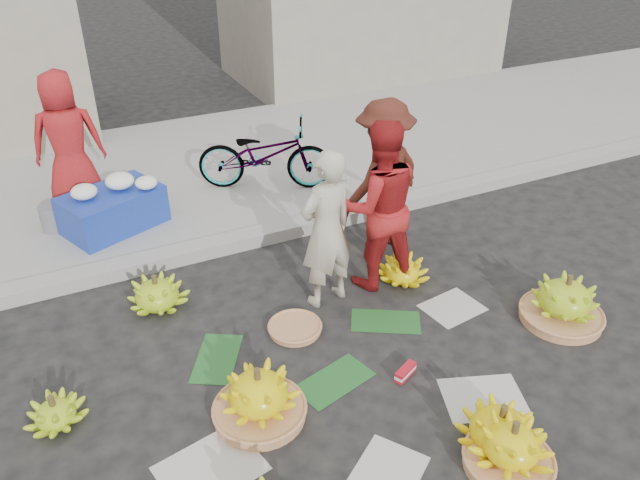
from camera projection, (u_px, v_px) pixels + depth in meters
name	position (u px, v px, depth m)	size (l,w,h in m)	color
ground	(334.00, 363.00, 5.41)	(80.00, 80.00, 0.00)	black
curb	(246.00, 239.00, 7.07)	(40.00, 0.25, 0.15)	gray
sidewalk	(195.00, 171.00, 8.70)	(40.00, 4.00, 0.12)	gray
newspaper_scatter	(381.00, 427.00, 4.79)	(3.20, 1.80, 0.00)	beige
banana_leaves	(314.00, 352.00, 5.53)	(2.00, 1.00, 0.00)	#1B5221
banana_bunch_0	(259.00, 396.00, 4.78)	(0.76, 0.76, 0.49)	#B3754B
banana_bunch_2	(511.00, 448.00, 4.38)	(0.63, 0.63, 0.44)	#B3754B
banana_bunch_3	(500.00, 427.00, 4.57)	(0.71, 0.71, 0.38)	yellow
banana_bunch_4	(565.00, 301.00, 5.81)	(0.76, 0.76, 0.51)	#B3754B
banana_bunch_5	(402.00, 269.00, 6.42)	(0.63, 0.63, 0.32)	yellow
banana_bunch_6	(55.00, 413.00, 4.76)	(0.49, 0.49, 0.28)	#8BB91A
banana_bunch_7	(157.00, 293.00, 6.02)	(0.61, 0.61, 0.37)	#8BB91A
basket_spare	(295.00, 328.00, 5.77)	(0.48, 0.48, 0.06)	#B3754B
incense_stack	(405.00, 372.00, 5.24)	(0.23, 0.07, 0.09)	red
vendor_cream	(327.00, 230.00, 5.80)	(0.58, 0.38, 1.60)	beige
vendor_red	(378.00, 206.00, 6.05)	(0.85, 0.66, 1.75)	red
man_striped	(383.00, 176.00, 6.70)	(1.10, 0.63, 1.70)	maroon
flower_table	(113.00, 207.00, 7.09)	(1.24, 1.02, 0.62)	#172F99
grey_bucket	(52.00, 218.00, 7.10)	(0.27, 0.27, 0.30)	slate
flower_vendor	(67.00, 141.00, 7.30)	(0.81, 0.53, 1.66)	red
bicycle	(265.00, 155.00, 7.90)	(1.71, 0.60, 0.90)	gray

